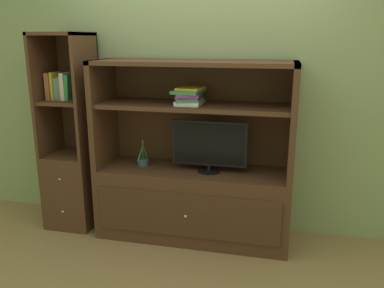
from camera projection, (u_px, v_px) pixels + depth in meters
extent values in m
plane|color=#99754C|center=(183.00, 256.00, 3.37)|extent=(8.00, 8.00, 0.00)
cube|color=#8C9E6B|center=(202.00, 82.00, 3.71)|extent=(6.00, 0.10, 2.80)
cube|color=#4C2D1C|center=(193.00, 202.00, 3.67)|extent=(1.75, 0.55, 0.65)
cube|color=#462A19|center=(186.00, 216.00, 3.39)|extent=(1.61, 0.02, 0.39)
sphere|color=silver|center=(185.00, 216.00, 3.38)|extent=(0.02, 0.02, 0.02)
cube|color=#4C2D1C|center=(104.00, 113.00, 3.64)|extent=(0.05, 0.55, 0.97)
cube|color=#4C2D1C|center=(293.00, 121.00, 3.27)|extent=(0.05, 0.55, 0.97)
cube|color=#4C2D1C|center=(200.00, 111.00, 3.71)|extent=(1.75, 0.02, 0.97)
cube|color=#4C2D1C|center=(193.00, 63.00, 3.33)|extent=(1.75, 0.55, 0.04)
cube|color=#4C2D1C|center=(193.00, 106.00, 3.43)|extent=(1.65, 0.50, 0.04)
cylinder|color=black|center=(209.00, 171.00, 3.51)|extent=(0.20, 0.20, 0.01)
cylinder|color=black|center=(209.00, 168.00, 3.50)|extent=(0.03, 0.03, 0.05)
cube|color=black|center=(209.00, 144.00, 3.45)|extent=(0.66, 0.02, 0.40)
cube|color=black|center=(209.00, 144.00, 3.43)|extent=(0.62, 0.00, 0.36)
cylinder|color=#384C56|center=(143.00, 162.00, 3.68)|extent=(0.10, 0.10, 0.07)
cylinder|color=#3D6B33|center=(143.00, 149.00, 3.65)|extent=(0.01, 0.01, 0.18)
cube|color=#2D7A38|center=(146.00, 153.00, 3.65)|extent=(0.02, 0.11, 0.14)
cube|color=#2D7A38|center=(141.00, 153.00, 3.67)|extent=(0.03, 0.11, 0.13)
sphere|color=#C6729E|center=(143.00, 142.00, 3.64)|extent=(0.02, 0.02, 0.02)
cube|color=silver|center=(190.00, 103.00, 3.43)|extent=(0.21, 0.34, 0.02)
cube|color=silver|center=(189.00, 101.00, 3.42)|extent=(0.23, 0.32, 0.02)
cube|color=#338C4C|center=(190.00, 99.00, 3.42)|extent=(0.23, 0.34, 0.02)
cube|color=purple|center=(189.00, 97.00, 3.40)|extent=(0.20, 0.28, 0.02)
cube|color=purple|center=(190.00, 94.00, 3.40)|extent=(0.22, 0.33, 0.03)
cube|color=#338C4C|center=(189.00, 91.00, 3.40)|extent=(0.26, 0.35, 0.03)
cube|color=gold|center=(191.00, 88.00, 3.38)|extent=(0.22, 0.28, 0.02)
cube|color=#4C2D1C|center=(74.00, 188.00, 3.92)|extent=(0.45, 0.47, 0.72)
sphere|color=silver|center=(60.00, 179.00, 3.65)|extent=(0.02, 0.02, 0.02)
sphere|color=silver|center=(63.00, 212.00, 3.73)|extent=(0.02, 0.02, 0.02)
cube|color=#4C2D1C|center=(46.00, 94.00, 3.72)|extent=(0.03, 0.47, 1.13)
cube|color=#4C2D1C|center=(87.00, 96.00, 3.63)|extent=(0.03, 0.47, 1.13)
cube|color=#4C2D1C|center=(79.00, 92.00, 3.89)|extent=(0.45, 0.02, 1.13)
cube|color=#4C2D1C|center=(67.00, 101.00, 3.69)|extent=(0.39, 0.43, 0.03)
cube|color=#4C2D1C|center=(62.00, 34.00, 3.53)|extent=(0.45, 0.47, 0.03)
cube|color=#A56638|center=(52.00, 86.00, 3.69)|extent=(0.04, 0.18, 0.25)
cube|color=gold|center=(55.00, 86.00, 3.68)|extent=(0.03, 0.14, 0.25)
cube|color=teal|center=(59.00, 89.00, 3.68)|extent=(0.04, 0.12, 0.20)
cube|color=#A56638|center=(63.00, 88.00, 3.67)|extent=(0.02, 0.14, 0.22)
cube|color=silver|center=(66.00, 86.00, 3.66)|extent=(0.04, 0.15, 0.25)
cube|color=#338C4C|center=(70.00, 87.00, 3.65)|extent=(0.05, 0.15, 0.24)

